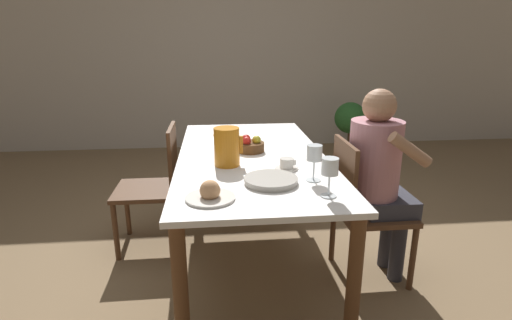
# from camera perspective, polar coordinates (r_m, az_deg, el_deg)

# --- Properties ---
(ground_plane) EXTENTS (20.00, 20.00, 0.00)m
(ground_plane) POSITION_cam_1_polar(r_m,az_deg,el_deg) (2.82, -0.59, -13.64)
(ground_plane) COLOR #7F6647
(wall_back) EXTENTS (10.00, 0.06, 2.60)m
(wall_back) POSITION_cam_1_polar(r_m,az_deg,el_deg) (5.38, -3.64, 15.62)
(wall_back) COLOR beige
(wall_back) RESTS_ON ground_plane
(dining_table) EXTENTS (0.91, 1.85, 0.73)m
(dining_table) POSITION_cam_1_polar(r_m,az_deg,el_deg) (2.55, -0.63, -1.23)
(dining_table) COLOR white
(dining_table) RESTS_ON ground_plane
(chair_person_side) EXTENTS (0.42, 0.42, 0.87)m
(chair_person_side) POSITION_cam_1_polar(r_m,az_deg,el_deg) (2.50, 14.96, -6.41)
(chair_person_side) COLOR #51331E
(chair_person_side) RESTS_ON ground_plane
(chair_opposite) EXTENTS (0.42, 0.42, 0.87)m
(chair_opposite) POSITION_cam_1_polar(r_m,az_deg,el_deg) (2.86, -14.10, -3.34)
(chair_opposite) COLOR #51331E
(chair_opposite) RESTS_ON ground_plane
(person_seated) EXTENTS (0.39, 0.41, 1.17)m
(person_seated) POSITION_cam_1_polar(r_m,az_deg,el_deg) (2.46, 17.20, -1.46)
(person_seated) COLOR #33333D
(person_seated) RESTS_ON ground_plane
(red_pitcher) EXTENTS (0.17, 0.15, 0.22)m
(red_pitcher) POSITION_cam_1_polar(r_m,az_deg,el_deg) (2.29, -4.19, 1.92)
(red_pitcher) COLOR orange
(red_pitcher) RESTS_ON dining_table
(wine_glass_water) EXTENTS (0.08, 0.08, 0.19)m
(wine_glass_water) POSITION_cam_1_polar(r_m,az_deg,el_deg) (2.05, 8.35, 0.78)
(wine_glass_water) COLOR white
(wine_glass_water) RESTS_ON dining_table
(wine_glass_juice) EXTENTS (0.08, 0.08, 0.19)m
(wine_glass_juice) POSITION_cam_1_polar(r_m,az_deg,el_deg) (1.85, 10.51, -1.22)
(wine_glass_juice) COLOR white
(wine_glass_juice) RESTS_ON dining_table
(teacup_near_person) EXTENTS (0.13, 0.13, 0.06)m
(teacup_near_person) POSITION_cam_1_polar(r_m,az_deg,el_deg) (2.25, 4.42, -0.65)
(teacup_near_person) COLOR silver
(teacup_near_person) RESTS_ON dining_table
(serving_tray) EXTENTS (0.27, 0.27, 0.03)m
(serving_tray) POSITION_cam_1_polar(r_m,az_deg,el_deg) (2.03, 2.14, -2.92)
(serving_tray) COLOR #B7B2A8
(serving_tray) RESTS_ON dining_table
(bread_plate) EXTENTS (0.23, 0.23, 0.10)m
(bread_plate) POSITION_cam_1_polar(r_m,az_deg,el_deg) (1.84, -6.57, -4.78)
(bread_plate) COLOR silver
(bread_plate) RESTS_ON dining_table
(fruit_bowl) EXTENTS (0.18, 0.18, 0.11)m
(fruit_bowl) POSITION_cam_1_polar(r_m,az_deg,el_deg) (2.58, -0.83, 2.10)
(fruit_bowl) COLOR brown
(fruit_bowl) RESTS_ON dining_table
(potted_plant) EXTENTS (0.39, 0.39, 0.67)m
(potted_plant) POSITION_cam_1_polar(r_m,az_deg,el_deg) (5.15, 13.28, 5.45)
(potted_plant) COLOR #4C4742
(potted_plant) RESTS_ON ground_plane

